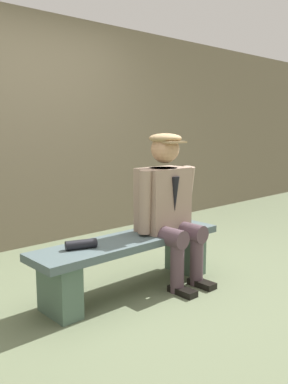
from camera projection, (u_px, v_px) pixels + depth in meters
name	position (u px, v px, depth m)	size (l,w,h in m)	color
ground_plane	(131.00, 290.00, 3.28)	(30.00, 30.00, 0.00)	#606A4D
bench	(131.00, 255.00, 3.24)	(1.66, 0.41, 0.43)	#495A5C
seated_man	(168.00, 202.00, 3.38)	(0.59, 0.59, 1.25)	gray
rolled_magazine	(81.00, 244.00, 2.92)	(0.07, 0.07, 0.22)	black
stadium_wall	(22.00, 131.00, 4.40)	(12.00, 0.24, 2.50)	#716450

